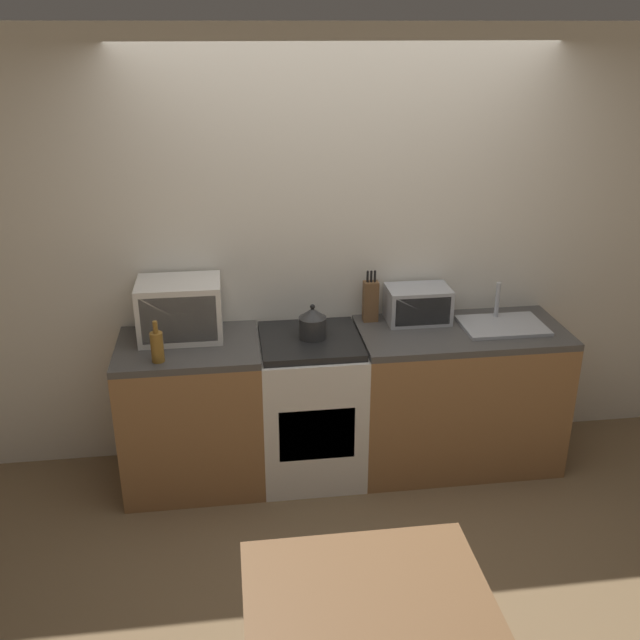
% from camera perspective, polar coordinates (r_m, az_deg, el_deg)
% --- Properties ---
extents(ground_plane, '(16.00, 16.00, 0.00)m').
position_cam_1_polar(ground_plane, '(3.96, 4.03, -18.28)').
color(ground_plane, brown).
extents(wall_back, '(10.00, 0.06, 2.60)m').
position_cam_1_polar(wall_back, '(4.34, 1.43, 5.39)').
color(wall_back, silver).
rests_on(wall_back, ground_plane).
extents(counter_left_run, '(0.81, 0.62, 0.90)m').
position_cam_1_polar(counter_left_run, '(4.33, -10.15, -7.36)').
color(counter_left_run, olive).
rests_on(counter_left_run, ground_plane).
extents(counter_right_run, '(1.23, 0.62, 0.90)m').
position_cam_1_polar(counter_right_run, '(4.53, 10.90, -5.96)').
color(counter_right_run, olive).
rests_on(counter_right_run, ground_plane).
extents(stove_range, '(0.60, 0.62, 0.90)m').
position_cam_1_polar(stove_range, '(4.34, -0.76, -6.89)').
color(stove_range, silver).
rests_on(stove_range, ground_plane).
extents(kettle, '(0.16, 0.16, 0.21)m').
position_cam_1_polar(kettle, '(4.10, -0.60, -0.25)').
color(kettle, '#2D2D2D').
rests_on(kettle, stove_range).
extents(microwave, '(0.47, 0.34, 0.34)m').
position_cam_1_polar(microwave, '(4.17, -11.13, 0.84)').
color(microwave, silver).
rests_on(microwave, counter_left_run).
extents(bottle, '(0.07, 0.07, 0.23)m').
position_cam_1_polar(bottle, '(3.91, -12.90, -2.05)').
color(bottle, olive).
rests_on(bottle, counter_left_run).
extents(knife_block, '(0.09, 0.07, 0.32)m').
position_cam_1_polar(knife_block, '(4.34, 4.07, 1.55)').
color(knife_block, brown).
rests_on(knife_block, counter_right_run).
extents(toaster_oven, '(0.38, 0.25, 0.22)m').
position_cam_1_polar(toaster_oven, '(4.37, 7.84, 1.24)').
color(toaster_oven, '#ADAFB5').
rests_on(toaster_oven, counter_right_run).
extents(sink_basin, '(0.49, 0.35, 0.24)m').
position_cam_1_polar(sink_basin, '(4.42, 14.39, -0.33)').
color(sink_basin, '#ADAFB5').
rests_on(sink_basin, counter_right_run).
extents(dining_table, '(0.87, 0.62, 0.75)m').
position_cam_1_polar(dining_table, '(2.76, 3.68, -22.45)').
color(dining_table, brown).
rests_on(dining_table, ground_plane).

